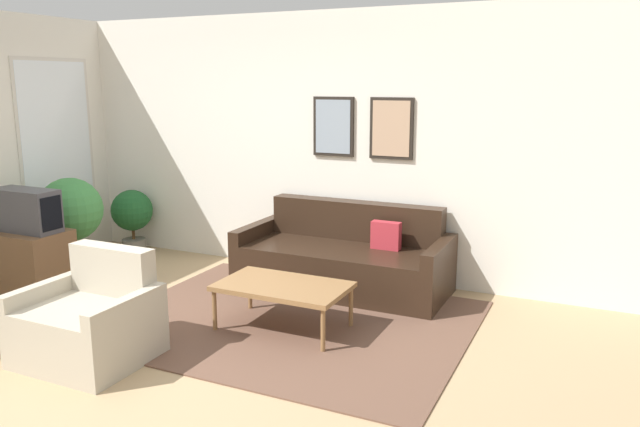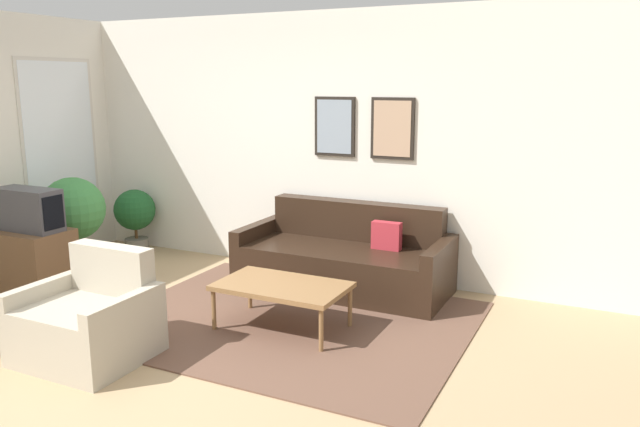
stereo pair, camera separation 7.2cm
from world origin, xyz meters
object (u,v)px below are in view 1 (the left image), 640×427
Objects in this scene: tv at (26,210)px; armchair at (90,323)px; couch at (345,260)px; potted_plant_tall at (70,211)px; coffee_table at (283,288)px.

tv is 1.94m from armchair.
armchair is at bearing -115.30° from couch.
potted_plant_tall is (-0.11, 0.63, -0.14)m from tv.
tv is at bearing -80.20° from potted_plant_tall.
couch is 2.93m from potted_plant_tall.
coffee_table is at bearing 48.16° from armchair.
tv is at bearing -175.63° from coffee_table.
potted_plant_tall reaches higher than tv.
coffee_table is at bearing 4.37° from tv.
couch is 2.00× the size of potted_plant_tall.
couch is 3.08m from tv.
tv is at bearing 153.11° from armchair.
potted_plant_tall reaches higher than armchair.
couch is at bearing 87.60° from coffee_table.
potted_plant_tall reaches higher than couch.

